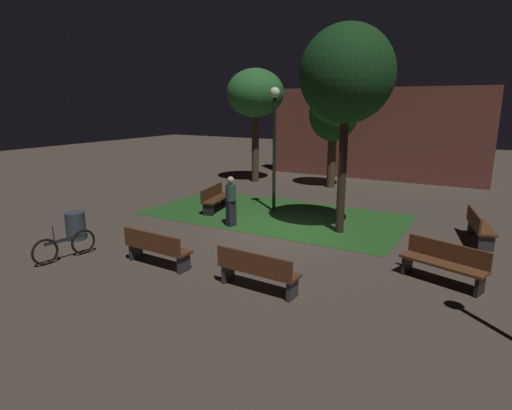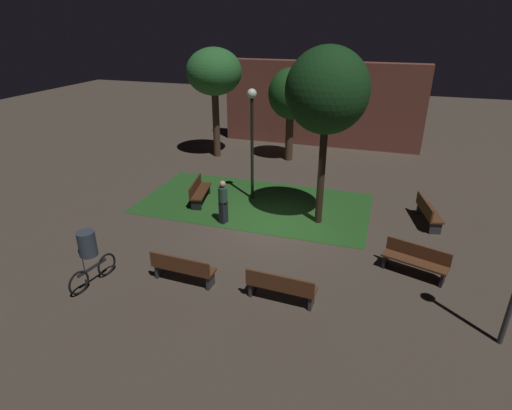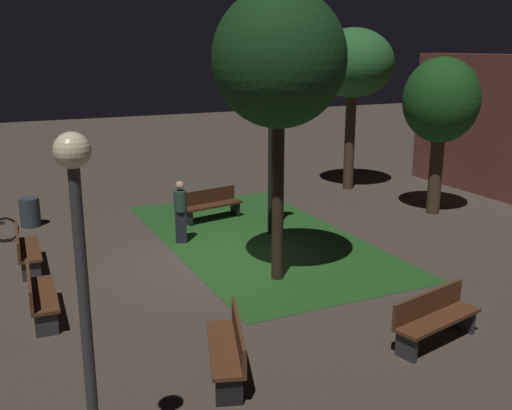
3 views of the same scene
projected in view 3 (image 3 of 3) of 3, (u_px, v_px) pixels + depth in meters
ground_plane at (217, 262)px, 13.99m from camera, size 60.00×60.00×0.00m
grass_lawn at (259, 238)px, 15.68m from camera, size 8.90×4.70×0.01m
bench_front_right at (25, 249)px, 13.43m from camera, size 1.82×0.56×0.88m
bench_back_row at (38, 294)px, 10.99m from camera, size 1.82×0.57×0.88m
bench_lawn_edge at (434, 316)px, 10.07m from camera, size 0.87×1.86×0.88m
bench_by_lamp at (230, 346)px, 9.08m from camera, size 1.86×1.02×0.88m
bench_corner at (211, 204)px, 17.23m from camera, size 0.84×1.86×0.88m
tree_tall_center at (353, 65)px, 20.06m from camera, size 2.74×2.74×5.45m
tree_back_right at (441, 103)px, 17.23m from camera, size 2.19×2.19×4.57m
tree_right_canopy at (279, 60)px, 11.80m from camera, size 2.67×2.67×6.00m
lamp_post_near_wall at (271, 122)px, 15.29m from camera, size 0.36×0.36×4.37m
lamp_post_path_center at (81, 260)px, 5.95m from camera, size 0.36×0.36×4.10m
trash_bin at (30, 212)px, 16.64m from camera, size 0.55×0.55×0.80m
pedestrian at (180, 210)px, 15.13m from camera, size 0.32×0.33×1.61m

